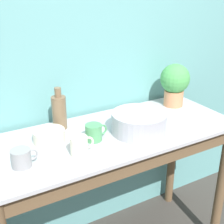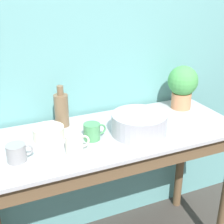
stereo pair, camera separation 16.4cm
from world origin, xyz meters
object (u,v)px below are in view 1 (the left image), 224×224
Objects in this scene: bowl_wash_large at (139,123)px; bowl_small_cream at (49,136)px; potted_plant at (175,82)px; mug_grey at (22,158)px; mug_cream at (79,146)px; mug_green at (94,132)px; bottle_tall at (59,112)px.

bowl_small_cream is (-0.46, 0.13, -0.02)m from bowl_wash_large.
potted_plant is 1.09m from mug_grey.
potted_plant is at bearing 12.60° from mug_grey.
mug_green is at bearing 37.32° from mug_cream.
mug_green is (0.10, -0.22, -0.05)m from bottle_tall.
bottle_tall is 1.95× the size of mug_grey.
mug_cream reaches higher than mug_grey.
bowl_wash_large is 2.45× the size of mug_green.
bowl_wash_large reaches higher than mug_cream.
bowl_wash_large is 2.43× the size of mug_grey.
mug_grey is at bearing -171.14° from mug_green.
mug_grey is at bearing -167.40° from potted_plant.
potted_plant reaches higher than bowl_wash_large.
potted_plant is 0.70m from mug_green.
mug_cream is at bearing -161.20° from potted_plant.
bowl_wash_large is 1.82× the size of bowl_small_cream.
bottle_tall is at bearing 143.51° from bowl_wash_large.
mug_grey is (-0.64, -0.02, -0.01)m from bowl_wash_large.
bottle_tall is (-0.77, 0.05, -0.06)m from potted_plant.
bottle_tall is 0.25m from mug_green.
mug_green is at bearing -25.14° from bowl_small_cream.
potted_plant is at bearing 26.91° from bowl_wash_large.
mug_cream is at bearing -142.68° from mug_green.
potted_plant reaches higher than mug_grey.
bowl_wash_large is at bearing -153.09° from potted_plant.
bottle_tall reaches higher than bowl_wash_large.
bowl_small_cream is at bearing 113.41° from mug_cream.
bowl_wash_large reaches higher than mug_grey.
mug_grey is (-1.06, -0.24, -0.12)m from potted_plant.
potted_plant is at bearing 5.17° from bowl_small_cream.
potted_plant is 2.30× the size of mug_green.
mug_grey is 0.39m from mug_green.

